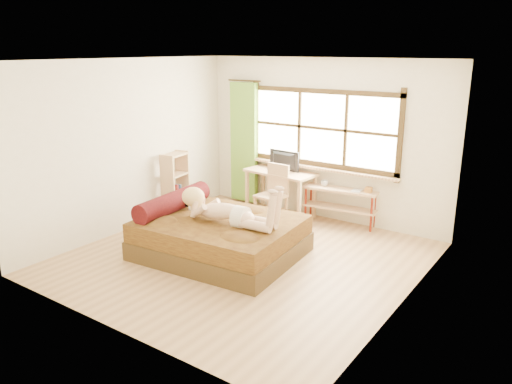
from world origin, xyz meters
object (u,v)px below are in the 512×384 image
Objects in this scene: kitten at (187,200)px; pipe_shelf at (341,198)px; woman at (226,200)px; chair at (274,190)px; bookshelf at (175,184)px; bed at (217,235)px; desk at (280,177)px.

pipe_shelf is (1.55, 2.05, -0.21)m from kitten.
woman reaches higher than chair.
kitten is at bearing 165.34° from woman.
woman reaches higher than bookshelf.
bed is at bearing 162.47° from woman.
bed is 1.80× the size of pipe_shelf.
chair is at bearing 16.51° from bookshelf.
kitten reaches higher than pipe_shelf.
woman is 1.53× the size of chair.
bed is 1.70m from chair.
chair is (0.11, -0.36, -0.13)m from desk.
woman is 2.13m from bookshelf.
pipe_shelf is 1.13× the size of bookshelf.
chair is at bearing 95.91° from woman.
desk is (-0.43, 2.08, -0.18)m from woman.
woman is 2.34m from pipe_shelf.
bookshelf is at bearing -149.21° from chair.
bookshelf reaches higher than pipe_shelf.
chair is at bearing 66.03° from kitten.
kitten is 2.58m from pipe_shelf.
bed is 0.60m from woman.
desk is 1.14m from pipe_shelf.
woman is 1.19× the size of pipe_shelf.
woman is 2.13m from desk.
woman is 0.90m from kitten.
bed is 2.33m from pipe_shelf.
bookshelf is at bearing 148.02° from woman.
bookshelf is at bearing 146.46° from bed.
bed is 1.52× the size of woman.
kitten is 0.25× the size of desk.
bed is at bearing -119.66° from pipe_shelf.
bookshelf is (-1.88, 0.96, -0.28)m from woman.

